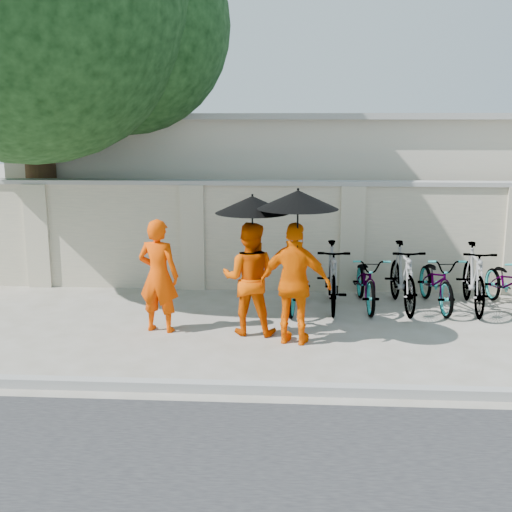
{
  "coord_description": "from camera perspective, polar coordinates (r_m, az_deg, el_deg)",
  "views": [
    {
      "loc": [
        0.95,
        -8.79,
        3.13
      ],
      "look_at": [
        0.34,
        0.97,
        1.1
      ],
      "focal_mm": 45.0,
      "sensor_mm": 36.0,
      "label": 1
    }
  ],
  "objects": [
    {
      "name": "bike_1",
      "position": [
        11.03,
        6.78,
        -1.8
      ],
      "size": [
        0.55,
        1.89,
        1.13
      ],
      "primitive_type": "imported",
      "rotation": [
        0.0,
        0.0,
        -0.01
      ],
      "color": "#9493A8",
      "rests_on": "ground"
    },
    {
      "name": "bike_5",
      "position": [
        11.5,
        18.79,
        -1.83
      ],
      "size": [
        0.68,
        1.9,
        1.12
      ],
      "primitive_type": "imported",
      "rotation": [
        0.0,
        0.0,
        -0.08
      ],
      "color": "#9493A8",
      "rests_on": "ground"
    },
    {
      "name": "monk_right",
      "position": [
        9.16,
        3.52,
        -2.49
      ],
      "size": [
        1.11,
        0.67,
        1.77
      ],
      "primitive_type": "imported",
      "rotation": [
        0.0,
        0.0,
        2.9
      ],
      "color": "#F66200",
      "rests_on": "ground"
    },
    {
      "name": "parasol_right",
      "position": [
        8.86,
        3.75,
        5.03
      ],
      "size": [
        1.13,
        1.13,
        1.23
      ],
      "color": "black",
      "rests_on": "ground"
    },
    {
      "name": "monk_center",
      "position": [
        9.59,
        -0.58,
        -2.02
      ],
      "size": [
        0.89,
        0.73,
        1.7
      ],
      "primitive_type": "imported",
      "rotation": [
        0.0,
        0.0,
        3.04
      ],
      "color": "#DB4900",
      "rests_on": "ground"
    },
    {
      "name": "building_behind",
      "position": [
        15.9,
        7.42,
        6.11
      ],
      "size": [
        14.0,
        6.0,
        3.2
      ],
      "primitive_type": "cube",
      "color": "beige",
      "rests_on": "ground"
    },
    {
      "name": "monk_left",
      "position": [
        9.81,
        -8.66,
        -1.75
      ],
      "size": [
        0.7,
        0.54,
        1.74
      ],
      "primitive_type": "imported",
      "rotation": [
        0.0,
        0.0,
        2.94
      ],
      "color": "#EF4200",
      "rests_on": "ground"
    },
    {
      "name": "bike_4",
      "position": [
        11.45,
        15.76,
        -2.17
      ],
      "size": [
        0.79,
        1.84,
        0.94
      ],
      "primitive_type": "imported",
      "rotation": [
        0.0,
        0.0,
        0.1
      ],
      "color": "#9493A8",
      "rests_on": "ground"
    },
    {
      "name": "shade_tree",
      "position": [
        12.79,
        -18.75,
        19.99
      ],
      "size": [
        6.7,
        6.2,
        8.2
      ],
      "color": "#3E2417",
      "rests_on": "ground"
    },
    {
      "name": "ground",
      "position": [
        9.38,
        -2.44,
        -7.78
      ],
      "size": [
        80.0,
        80.0,
        0.0
      ],
      "primitive_type": "plane",
      "color": "#A49E96"
    },
    {
      "name": "bike_0",
      "position": [
        11.01,
        3.65,
        -2.21
      ],
      "size": [
        0.85,
        1.91,
        0.97
      ],
      "primitive_type": "imported",
      "rotation": [
        0.0,
        0.0,
        -0.11
      ],
      "color": "#9493A8",
      "rests_on": "ground"
    },
    {
      "name": "compound_wall",
      "position": [
        12.18,
        3.79,
        1.63
      ],
      "size": [
        20.0,
        0.3,
        2.0
      ],
      "primitive_type": "cube",
      "color": "beige",
      "rests_on": "ground"
    },
    {
      "name": "bike_6",
      "position": [
        11.75,
        21.5,
        -2.28
      ],
      "size": [
        0.82,
        1.79,
        0.91
      ],
      "primitive_type": "imported",
      "rotation": [
        0.0,
        0.0,
        0.13
      ],
      "color": "#9493A8",
      "rests_on": "ground"
    },
    {
      "name": "bike_3",
      "position": [
        11.22,
        12.89,
        -1.79
      ],
      "size": [
        0.64,
        1.91,
        1.13
      ],
      "primitive_type": "imported",
      "rotation": [
        0.0,
        0.0,
        0.06
      ],
      "color": "#9493A8",
      "rests_on": "ground"
    },
    {
      "name": "parasol_center",
      "position": [
        9.31,
        -0.33,
        4.6
      ],
      "size": [
        1.09,
        1.09,
        1.14
      ],
      "color": "black",
      "rests_on": "ground"
    },
    {
      "name": "bike_2",
      "position": [
        11.22,
        9.79,
        -2.19
      ],
      "size": [
        0.71,
        1.8,
        0.93
      ],
      "primitive_type": "imported",
      "rotation": [
        0.0,
        0.0,
        0.05
      ],
      "color": "#9493A8",
      "rests_on": "ground"
    },
    {
      "name": "kerb",
      "position": [
        7.79,
        -3.78,
        -11.53
      ],
      "size": [
        40.0,
        0.16,
        0.12
      ],
      "primitive_type": "cube",
      "color": "gray",
      "rests_on": "ground"
    }
  ]
}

